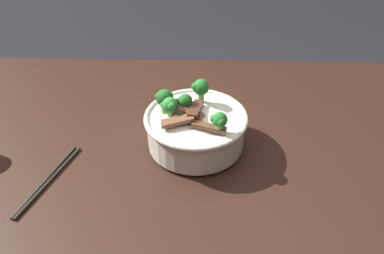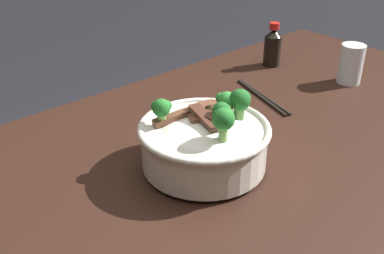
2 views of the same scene
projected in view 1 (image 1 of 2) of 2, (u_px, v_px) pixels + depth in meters
dining_table at (154, 166)px, 0.92m from camera, size 1.49×0.86×0.77m
rice_bowl at (195, 125)px, 0.81m from camera, size 0.24×0.24×0.15m
chopsticks_pair at (49, 180)px, 0.75m from camera, size 0.08×0.21×0.01m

